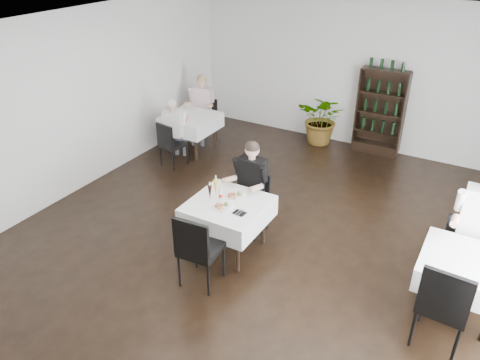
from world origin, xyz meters
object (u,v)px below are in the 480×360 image
(potted_tree, at_px, (323,119))
(diner_main, at_px, (249,181))
(main_table, at_px, (228,212))
(wine_shelf, at_px, (380,113))

(potted_tree, bearing_deg, diner_main, -86.32)
(diner_main, bearing_deg, potted_tree, 93.68)
(main_table, xyz_separation_m, diner_main, (0.00, 0.59, 0.21))
(main_table, height_order, potted_tree, potted_tree)
(wine_shelf, bearing_deg, potted_tree, -174.22)
(wine_shelf, xyz_separation_m, potted_tree, (-1.13, -0.11, -0.30))
(wine_shelf, height_order, main_table, wine_shelf)
(main_table, bearing_deg, diner_main, 89.68)
(potted_tree, bearing_deg, wine_shelf, 5.78)
(main_table, xyz_separation_m, potted_tree, (-0.23, 4.20, -0.08))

